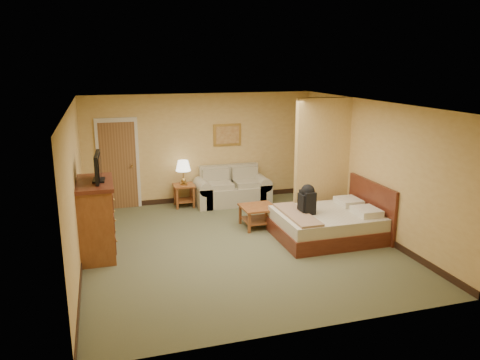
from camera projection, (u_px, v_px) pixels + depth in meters
name	position (u px, v px, depth m)	size (l,w,h in m)	color
floor	(237.00, 245.00, 8.71)	(6.00, 6.00, 0.00)	brown
ceiling	(237.00, 104.00, 8.08)	(6.00, 6.00, 0.00)	white
back_wall	(202.00, 148.00, 11.18)	(5.50, 0.02, 2.60)	tan
left_wall	(75.00, 188.00, 7.63)	(0.02, 6.00, 2.60)	tan
right_wall	(371.00, 167.00, 9.16)	(0.02, 6.00, 2.60)	tan
partition	(322.00, 160.00, 9.85)	(1.20, 0.15, 2.60)	tan
door	(118.00, 164.00, 10.67)	(0.94, 0.16, 2.10)	beige
baseboard	(203.00, 198.00, 11.47)	(5.50, 0.02, 0.12)	black
loveseat	(232.00, 191.00, 11.21)	(1.76, 0.82, 0.89)	tan
side_table	(184.00, 192.00, 10.94)	(0.48, 0.48, 0.53)	brown
table_lamp	(183.00, 166.00, 10.79)	(0.35, 0.35, 0.57)	#A27D3B
coffee_table	(258.00, 212.00, 9.58)	(0.70, 0.70, 0.44)	brown
wall_picture	(227.00, 135.00, 11.26)	(0.68, 0.04, 0.53)	#B78E3F
dresser	(96.00, 218.00, 8.11)	(0.66, 1.25, 1.34)	brown
tv	(98.00, 168.00, 7.92)	(0.22, 0.79, 0.48)	black
bed	(330.00, 223.00, 9.00)	(1.94, 1.62, 1.05)	#4F1D12
backpack	(308.00, 198.00, 8.83)	(0.26, 0.33, 0.56)	black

